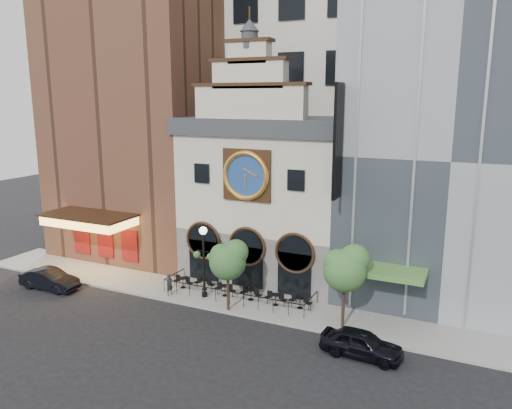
{
  "coord_description": "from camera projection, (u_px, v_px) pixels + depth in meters",
  "views": [
    {
      "loc": [
        14.95,
        -26.46,
        13.75
      ],
      "look_at": [
        -0.28,
        6.0,
        6.06
      ],
      "focal_mm": 35.0,
      "sensor_mm": 36.0,
      "label": 1
    }
  ],
  "objects": [
    {
      "name": "ground",
      "position": [
        221.0,
        313.0,
        32.51
      ],
      "size": [
        120.0,
        120.0,
        0.0
      ],
      "primitive_type": "plane",
      "color": "black",
      "rests_on": "ground"
    },
    {
      "name": "sidewalk",
      "position": [
        238.0,
        298.0,
        34.71
      ],
      "size": [
        44.0,
        5.0,
        0.15
      ],
      "primitive_type": "cube",
      "color": "gray",
      "rests_on": "ground"
    },
    {
      "name": "clock_building",
      "position": [
        270.0,
        192.0,
        38.03
      ],
      "size": [
        12.6,
        8.78,
        18.65
      ],
      "color": "#605E5B",
      "rests_on": "ground"
    },
    {
      "name": "theater_building",
      "position": [
        145.0,
        111.0,
        44.08
      ],
      "size": [
        14.0,
        15.6,
        25.0
      ],
      "color": "brown",
      "rests_on": "ground"
    },
    {
      "name": "retail_building",
      "position": [
        458.0,
        152.0,
        33.83
      ],
      "size": [
        14.0,
        14.4,
        20.0
      ],
      "color": "gray",
      "rests_on": "ground"
    },
    {
      "name": "office_tower",
      "position": [
        323.0,
        29.0,
        46.02
      ],
      "size": [
        20.0,
        16.0,
        40.0
      ],
      "primitive_type": "cube",
      "color": "beige",
      "rests_on": "ground"
    },
    {
      "name": "cafe_railing",
      "position": [
        238.0,
        291.0,
        34.6
      ],
      "size": [
        10.6,
        2.6,
        0.9
      ],
      "primitive_type": null,
      "color": "black",
      "rests_on": "sidewalk"
    },
    {
      "name": "bistro_0",
      "position": [
        183.0,
        282.0,
        36.35
      ],
      "size": [
        1.58,
        0.68,
        0.9
      ],
      "color": "black",
      "rests_on": "sidewalk"
    },
    {
      "name": "bistro_1",
      "position": [
        204.0,
        283.0,
        36.02
      ],
      "size": [
        1.58,
        0.68,
        0.9
      ],
      "color": "black",
      "rests_on": "sidewalk"
    },
    {
      "name": "bistro_2",
      "position": [
        225.0,
        290.0,
        34.88
      ],
      "size": [
        1.58,
        0.68,
        0.9
      ],
      "color": "black",
      "rests_on": "sidewalk"
    },
    {
      "name": "bistro_3",
      "position": [
        251.0,
        294.0,
        34.17
      ],
      "size": [
        1.58,
        0.68,
        0.9
      ],
      "color": "black",
      "rests_on": "sidewalk"
    },
    {
      "name": "bistro_4",
      "position": [
        276.0,
        299.0,
        33.3
      ],
      "size": [
        1.58,
        0.68,
        0.9
      ],
      "color": "black",
      "rests_on": "sidewalk"
    },
    {
      "name": "bistro_5",
      "position": [
        300.0,
        302.0,
        32.82
      ],
      "size": [
        1.58,
        0.68,
        0.9
      ],
      "color": "black",
      "rests_on": "sidewalk"
    },
    {
      "name": "car_right",
      "position": [
        361.0,
        344.0,
        26.92
      ],
      "size": [
        4.53,
        2.03,
        1.51
      ],
      "primitive_type": "imported",
      "rotation": [
        0.0,
        0.0,
        1.52
      ],
      "color": "black",
      "rests_on": "ground"
    },
    {
      "name": "car_left",
      "position": [
        50.0,
        279.0,
        36.48
      ],
      "size": [
        4.61,
        1.77,
        1.5
      ],
      "primitive_type": "imported",
      "rotation": [
        0.0,
        0.0,
        1.61
      ],
      "color": "black",
      "rests_on": "ground"
    },
    {
      "name": "pedestrian",
      "position": [
        170.0,
        285.0,
        34.98
      ],
      "size": [
        0.51,
        0.64,
        1.53
      ],
      "primitive_type": "imported",
      "rotation": [
        0.0,
        0.0,
        1.28
      ],
      "color": "black",
      "rests_on": "sidewalk"
    },
    {
      "name": "lamppost",
      "position": [
        204.0,
        254.0,
        34.24
      ],
      "size": [
        1.61,
        0.55,
        5.03
      ],
      "rotation": [
        0.0,
        0.0,
        -0.04
      ],
      "color": "black",
      "rests_on": "sidewalk"
    },
    {
      "name": "tree_left",
      "position": [
        228.0,
        259.0,
        31.98
      ],
      "size": [
        2.46,
        2.37,
        4.75
      ],
      "color": "#382619",
      "rests_on": "sidewalk"
    },
    {
      "name": "tree_right",
      "position": [
        346.0,
        267.0,
        29.49
      ],
      "size": [
        2.69,
        2.59,
        5.19
      ],
      "color": "#382619",
      "rests_on": "sidewalk"
    }
  ]
}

